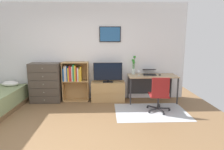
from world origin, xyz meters
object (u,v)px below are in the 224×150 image
at_px(dresser, 46,83).
at_px(tv_stand, 108,91).
at_px(bookshelf, 74,77).
at_px(bamboo_vase, 134,66).
at_px(desk, 151,79).
at_px(laptop, 149,72).
at_px(wine_glass, 139,71).
at_px(office_chair, 159,94).
at_px(computer_mouse, 160,75).
at_px(television, 108,73).

bearing_deg(dresser, tv_stand, 0.51).
height_order(bookshelf, bamboo_vase, bamboo_vase).
distance_m(desk, bamboo_vase, 0.63).
height_order(bookshelf, laptop, bookshelf).
xyz_separation_m(bookshelf, wine_glass, (1.77, -0.18, 0.20)).
xyz_separation_m(dresser, wine_glass, (2.54, -0.12, 0.34)).
relative_size(dresser, office_chair, 1.25).
relative_size(bamboo_vase, wine_glass, 2.89).
bearing_deg(bamboo_vase, laptop, -7.61).
bearing_deg(laptop, tv_stand, -172.54).
height_order(bookshelf, desk, bookshelf).
xyz_separation_m(tv_stand, office_chair, (1.19, -0.91, 0.19)).
distance_m(computer_mouse, wine_glass, 0.59).
distance_m(bookshelf, wine_glass, 1.79).
distance_m(laptop, computer_mouse, 0.29).
relative_size(bookshelf, bamboo_vase, 2.10).
bearing_deg(dresser, desk, -0.03).
distance_m(tv_stand, desk, 1.26).
height_order(dresser, desk, dresser).
height_order(tv_stand, wine_glass, wine_glass).
height_order(office_chair, laptop, laptop).
bearing_deg(television, bamboo_vase, 7.89).
bearing_deg(desk, tv_stand, 179.23).
bearing_deg(wine_glass, bamboo_vase, 118.96).
bearing_deg(laptop, bamboo_vase, 178.94).
distance_m(bookshelf, office_chair, 2.35).
bearing_deg(computer_mouse, desk, 153.16).
height_order(bookshelf, computer_mouse, bookshelf).
height_order(dresser, bookshelf, bookshelf).
bearing_deg(television, dresser, 179.75).
height_order(bookshelf, wine_glass, bookshelf).
xyz_separation_m(desk, bamboo_vase, (-0.50, 0.09, 0.37)).
bearing_deg(bamboo_vase, desk, -10.72).
bearing_deg(television, bookshelf, 175.90).
bearing_deg(computer_mouse, bamboo_vase, 164.40).
bearing_deg(tv_stand, office_chair, -37.37).
bearing_deg(bookshelf, laptop, -0.72).
distance_m(office_chair, wine_glass, 0.95).
relative_size(bookshelf, tv_stand, 1.19).
xyz_separation_m(computer_mouse, wine_glass, (-0.57, -0.02, 0.12)).
bearing_deg(office_chair, laptop, 96.91).
height_order(television, desk, television).
bearing_deg(bookshelf, wine_glass, -5.78).
bearing_deg(bamboo_vase, tv_stand, -173.86).
bearing_deg(wine_glass, desk, 17.40).
xyz_separation_m(bookshelf, office_chair, (2.13, -0.96, -0.21)).
relative_size(office_chair, bamboo_vase, 1.66).
height_order(office_chair, wine_glass, wine_glass).
distance_m(tv_stand, television, 0.54).
xyz_separation_m(tv_stand, computer_mouse, (1.41, -0.12, 0.49)).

